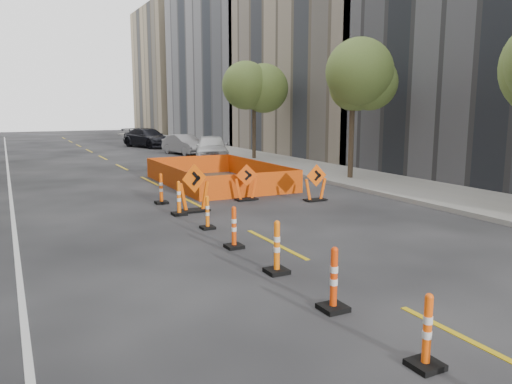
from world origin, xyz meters
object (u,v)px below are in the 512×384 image
channelizer_2 (334,279)px  channelizer_6 (179,198)px  parked_car_mid (184,144)px  parked_car_far (148,138)px  channelizer_4 (234,227)px  parked_car_near (211,148)px  channelizer_7 (161,189)px  chevron_sign_left (194,188)px  channelizer_5 (207,212)px  chevron_sign_center (246,182)px  channelizer_3 (277,247)px  channelizer_1 (427,331)px  chevron_sign_right (316,183)px

channelizer_2 → channelizer_6: (0.05, 8.37, -0.01)m
parked_car_mid → parked_car_far: bearing=84.0°
channelizer_6 → parked_car_mid: 20.73m
channelizer_4 → parked_car_near: bearing=69.8°
channelizer_7 → channelizer_4: bearing=-90.2°
chevron_sign_left → parked_car_far: parked_car_far is taller
channelizer_5 → channelizer_7: 4.19m
chevron_sign_left → parked_car_near: parked_car_near is taller
channelizer_5 → chevron_sign_center: chevron_sign_center is taller
channelizer_3 → channelizer_4: 2.09m
channelizer_6 → channelizer_4: bearing=-89.8°
parked_car_mid → chevron_sign_center: bearing=-112.7°
channelizer_1 → chevron_sign_right: (5.27, 10.56, 0.16)m
parked_car_mid → chevron_sign_right: bearing=-105.6°
channelizer_6 → chevron_sign_center: bearing=24.1°
channelizer_3 → channelizer_4: bearing=90.5°
channelizer_1 → channelizer_7: (0.10, 12.56, 0.03)m
channelizer_3 → chevron_sign_left: 6.60m
chevron_sign_left → chevron_sign_center: 2.63m
channelizer_7 → channelizer_6: bearing=-90.9°
channelizer_1 → chevron_sign_left: size_ratio=0.65×
channelizer_2 → chevron_sign_center: size_ratio=0.83×
channelizer_2 → channelizer_1: bearing=-90.6°
chevron_sign_left → parked_car_mid: size_ratio=0.37×
channelizer_7 → parked_car_mid: 18.75m
channelizer_5 → chevron_sign_left: bearing=78.8°
channelizer_5 → parked_car_far: parked_car_far is taller
channelizer_4 → channelizer_7: size_ratio=0.95×
channelizer_1 → parked_car_far: parked_car_far is taller
channelizer_1 → channelizer_6: size_ratio=0.94×
channelizer_2 → channelizer_7: bearing=89.6°
channelizer_3 → chevron_sign_right: chevron_sign_right is taller
chevron_sign_right → chevron_sign_left: bearing=179.8°
channelizer_7 → chevron_sign_right: size_ratio=0.81×
channelizer_5 → channelizer_7: channelizer_7 is taller
chevron_sign_center → parked_car_near: bearing=93.9°
parked_car_far → channelizer_4: bearing=-120.1°
channelizer_5 → channelizer_6: channelizer_6 is taller
chevron_sign_right → parked_car_far: parked_car_far is taller
channelizer_6 → chevron_sign_center: 3.30m
channelizer_2 → channelizer_7: size_ratio=1.02×
chevron_sign_left → chevron_sign_center: bearing=7.0°
chevron_sign_right → parked_car_mid: (1.62, 19.48, 0.04)m
channelizer_7 → parked_car_near: bearing=61.0°
channelizer_6 → chevron_sign_center: size_ratio=0.82×
chevron_sign_center → parked_car_far: (3.16, 25.85, 0.13)m
chevron_sign_right → parked_car_near: bearing=85.6°
channelizer_1 → parked_car_mid: 30.82m
channelizer_6 → parked_car_near: 15.91m
channelizer_4 → parked_car_mid: (6.81, 23.76, 0.19)m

